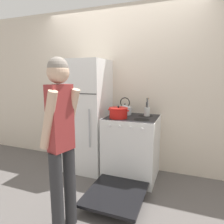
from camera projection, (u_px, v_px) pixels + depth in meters
The scene contains 8 objects.
ground_plane at pixel (119, 164), 3.42m from camera, with size 14.00×14.00×0.00m, color #5B5654.
wall_back at pixel (121, 89), 3.22m from camera, with size 10.00×0.06×2.55m.
refrigerator at pixel (88, 116), 3.14m from camera, with size 0.61×0.63×1.73m.
stove_range at pixel (131, 148), 2.89m from camera, with size 0.73×1.39×0.91m.
dutch_oven_pot at pixel (118, 113), 2.77m from camera, with size 0.30×0.26×0.17m.
tea_kettle at pixel (125, 109), 3.01m from camera, with size 0.25×0.20×0.26m.
utensil_jar at pixel (147, 111), 2.90m from camera, with size 0.09×0.09×0.27m.
person at pixel (61, 136), 1.83m from camera, with size 0.32×0.38×1.65m.
Camera 1 is at (1.02, -3.04, 1.48)m, focal length 32.00 mm.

